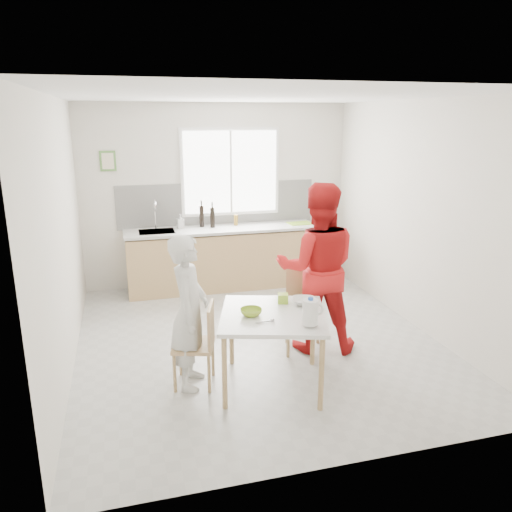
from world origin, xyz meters
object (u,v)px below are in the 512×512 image
Objects in this scene: bowl_green at (251,312)px; wine_bottle_b at (212,217)px; wine_bottle_a at (202,216)px; bowl_white at (304,301)px; milk_jug at (311,312)px; person_white at (189,312)px; chair_far at (304,306)px; dining_table at (273,321)px; chair_left at (200,341)px; person_red at (317,268)px.

bowl_green is 3.02m from wine_bottle_b.
bowl_green is 0.63× the size of wine_bottle_a.
bowl_white is 0.94× the size of milk_jug.
bowl_green is 3.09m from wine_bottle_a.
wine_bottle_b is at bearing 1.82° from person_white.
dining_table is at bearing -113.17° from chair_far.
bowl_green is at bearing 156.38° from milk_jug.
wine_bottle_b is (-0.01, 3.01, 0.41)m from dining_table.
dining_table is 1.46× the size of chair_left.
wine_bottle_b is (0.65, 2.81, 0.62)m from chair_left.
person_red is (1.44, 0.43, 0.18)m from person_white.
person_white is at bearing 165.79° from milk_jug.
person_white is (-0.75, 0.22, 0.08)m from dining_table.
chair_left is at bearing -141.78° from chair_far.
dining_table is 0.72m from chair_left.
bowl_green is (-0.90, -0.65, -0.16)m from person_red.
chair_far is 2.58m from wine_bottle_a.
person_red is at bearing 35.55° from bowl_green.
chair_left is 2.71× the size of wine_bottle_b.
person_white reaches higher than bowl_white.
person_red is 2.58m from wine_bottle_a.
bowl_green reaches higher than dining_table.
chair_far is at bearing 41.08° from bowl_green.
bowl_green is 0.81× the size of milk_jug.
dining_table is at bearing 90.00° from chair_left.
dining_table is at bearing 139.24° from milk_jug.
wine_bottle_a is (0.50, 2.89, 0.63)m from chair_left.
dining_table is 5.94× the size of bowl_green.
dining_table is 3.96× the size of wine_bottle_b.
dining_table is 3.71× the size of wine_bottle_a.
person_white is at bearing 33.27° from person_red.
person_white is 1.14m from milk_jug.
chair_left is at bearing -102.97° from wine_bottle_b.
bowl_white is 0.54m from milk_jug.
wine_bottle_b is at bearing -56.67° from person_red.
bowl_white is (-0.34, -0.50, -0.16)m from person_red.
milk_jug is at bearing -85.88° from wine_bottle_b.
bowl_green is at bearing 52.11° from person_red.
person_red is at bearing 81.84° from milk_jug.
chair_far is 2.47m from wine_bottle_b.
chair_left is at bearing 163.45° from dining_table.
wine_bottle_b is (0.15, -0.08, -0.01)m from wine_bottle_a.
person_red reaches higher than bowl_green.
dining_table is 0.80× the size of person_white.
person_white reaches higher than bowl_green.
person_white is at bearing -104.74° from wine_bottle_b.
bowl_green is at bearing -93.70° from wine_bottle_b.
chair_far is 2.79× the size of wine_bottle_a.
dining_table is at bearing -156.75° from bowl_white.
wine_bottle_a reaches higher than chair_far.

